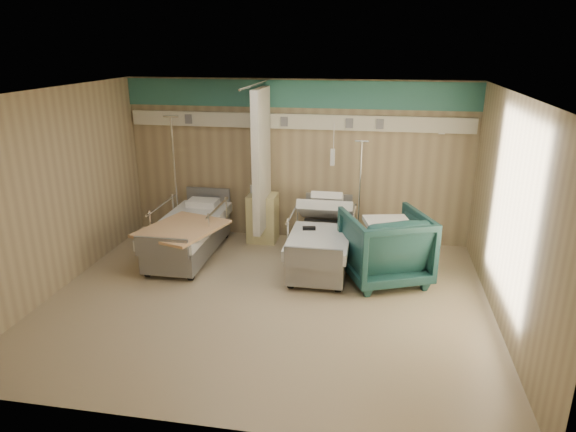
{
  "coord_description": "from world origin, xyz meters",
  "views": [
    {
      "loc": [
        1.38,
        -6.18,
        3.37
      ],
      "look_at": [
        0.19,
        0.6,
        1.04
      ],
      "focal_mm": 32.0,
      "sensor_mm": 36.0,
      "label": 1
    }
  ],
  "objects_px": {
    "bedside_cabinet": "(263,218)",
    "iv_stand_right": "(358,227)",
    "bed_right": "(322,247)",
    "iv_stand_left": "(178,214)",
    "bed_left": "(189,238)",
    "visitor_armchair": "(385,247)"
  },
  "relations": [
    {
      "from": "bed_right",
      "to": "iv_stand_right",
      "type": "relative_size",
      "value": 1.15
    },
    {
      "from": "iv_stand_left",
      "to": "bedside_cabinet",
      "type": "bearing_deg",
      "value": 4.52
    },
    {
      "from": "visitor_armchair",
      "to": "bed_right",
      "type": "bearing_deg",
      "value": -42.61
    },
    {
      "from": "bed_left",
      "to": "bedside_cabinet",
      "type": "distance_m",
      "value": 1.39
    },
    {
      "from": "iv_stand_right",
      "to": "visitor_armchair",
      "type": "bearing_deg",
      "value": -68.98
    },
    {
      "from": "iv_stand_left",
      "to": "bed_right",
      "type": "bearing_deg",
      "value": -16.14
    },
    {
      "from": "bed_right",
      "to": "iv_stand_left",
      "type": "xyz_separation_m",
      "value": [
        -2.69,
        0.78,
        0.14
      ]
    },
    {
      "from": "bedside_cabinet",
      "to": "iv_stand_left",
      "type": "bearing_deg",
      "value": -175.48
    },
    {
      "from": "bed_left",
      "to": "bedside_cabinet",
      "type": "relative_size",
      "value": 2.54
    },
    {
      "from": "visitor_armchair",
      "to": "iv_stand_right",
      "type": "xyz_separation_m",
      "value": [
        -0.44,
        1.15,
        -0.14
      ]
    },
    {
      "from": "iv_stand_left",
      "to": "visitor_armchair",
      "type": "bearing_deg",
      "value": -17.19
    },
    {
      "from": "bed_right",
      "to": "bed_left",
      "type": "bearing_deg",
      "value": 180.0
    },
    {
      "from": "bed_right",
      "to": "visitor_armchair",
      "type": "distance_m",
      "value": 1.06
    },
    {
      "from": "bedside_cabinet",
      "to": "iv_stand_right",
      "type": "distance_m",
      "value": 1.68
    },
    {
      "from": "bedside_cabinet",
      "to": "iv_stand_right",
      "type": "height_order",
      "value": "iv_stand_right"
    },
    {
      "from": "bed_left",
      "to": "bedside_cabinet",
      "type": "xyz_separation_m",
      "value": [
        1.05,
        0.9,
        0.11
      ]
    },
    {
      "from": "bedside_cabinet",
      "to": "visitor_armchair",
      "type": "relative_size",
      "value": 0.73
    },
    {
      "from": "bed_left",
      "to": "visitor_armchair",
      "type": "distance_m",
      "value": 3.2
    },
    {
      "from": "bed_right",
      "to": "bed_left",
      "type": "height_order",
      "value": "same"
    },
    {
      "from": "bedside_cabinet",
      "to": "iv_stand_right",
      "type": "relative_size",
      "value": 0.45
    },
    {
      "from": "visitor_armchair",
      "to": "iv_stand_left",
      "type": "height_order",
      "value": "iv_stand_left"
    },
    {
      "from": "visitor_armchair",
      "to": "iv_stand_left",
      "type": "xyz_separation_m",
      "value": [
        -3.66,
        1.13,
        -0.08
      ]
    }
  ]
}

